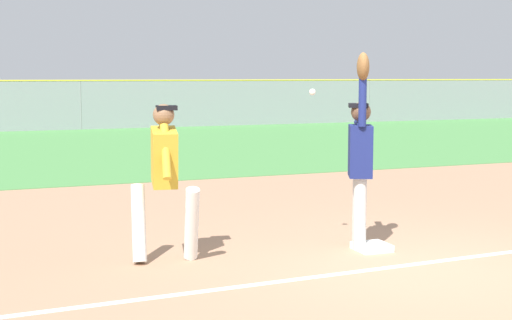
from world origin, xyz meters
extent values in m
plane|color=tan|center=(0.00, 0.00, 0.00)|extent=(69.57, 69.57, 0.00)
cube|color=#4C8C47|center=(0.00, 14.58, 0.01)|extent=(50.36, 14.76, 0.01)
cube|color=white|center=(-4.01, -0.09, 0.00)|extent=(11.99, 0.58, 0.01)
cube|color=white|center=(-0.01, 0.81, 0.04)|extent=(0.40, 0.40, 0.08)
cylinder|color=silver|center=(-0.04, 1.07, 0.42)|extent=(0.20, 0.20, 0.85)
cylinder|color=silver|center=(-0.13, 0.89, 0.42)|extent=(0.20, 0.20, 0.85)
cube|color=navy|center=(-0.09, 0.98, 1.15)|extent=(0.43, 0.51, 0.60)
sphere|color=brown|center=(-0.09, 0.98, 1.60)|extent=(0.31, 0.31, 0.23)
cube|color=black|center=(-0.12, 0.99, 1.68)|extent=(0.29, 0.28, 0.05)
cylinder|color=navy|center=(-0.19, 0.78, 1.76)|extent=(0.12, 0.12, 0.62)
cylinder|color=navy|center=(0.01, 1.17, 1.45)|extent=(0.35, 0.60, 0.09)
ellipsoid|color=brown|center=(-0.19, 0.78, 2.12)|extent=(0.25, 0.31, 0.32)
cylinder|color=white|center=(-2.11, 1.07, 0.42)|extent=(0.23, 0.45, 0.85)
cylinder|color=white|center=(-2.63, 1.33, 0.42)|extent=(0.23, 0.45, 0.85)
cube|color=gold|center=(-2.37, 1.20, 1.15)|extent=(0.35, 0.56, 0.66)
sphere|color=#8C6647|center=(-2.37, 1.20, 1.60)|extent=(0.27, 0.27, 0.23)
cube|color=black|center=(-2.34, 1.19, 1.68)|extent=(0.25, 0.24, 0.05)
cylinder|color=gold|center=(-2.33, 1.42, 1.23)|extent=(0.16, 0.41, 0.58)
cylinder|color=gold|center=(-2.42, 0.98, 1.23)|extent=(0.16, 0.41, 0.58)
sphere|color=white|center=(-0.57, 1.28, 1.83)|extent=(0.07, 0.07, 0.07)
cube|color=#93999E|center=(0.00, 21.96, 0.92)|extent=(50.36, 0.06, 1.83)
cylinder|color=yellow|center=(0.00, 21.96, 1.86)|extent=(50.36, 0.06, 0.06)
cylinder|color=gray|center=(0.00, 21.96, 0.92)|extent=(0.08, 0.08, 1.83)
cylinder|color=gray|center=(12.59, 21.96, 0.92)|extent=(0.08, 0.08, 1.83)
cube|color=#23389E|center=(-2.47, 25.28, 0.57)|extent=(4.49, 2.12, 0.55)
cube|color=#2D333D|center=(-2.47, 25.28, 1.05)|extent=(2.28, 1.85, 0.40)
cylinder|color=black|center=(-0.98, 26.16, 0.30)|extent=(0.61, 0.25, 0.60)
cylinder|color=black|center=(-1.07, 24.26, 0.30)|extent=(0.61, 0.25, 0.60)
cube|color=#B7B7BC|center=(2.76, 25.00, 0.57)|extent=(4.52, 2.19, 0.55)
cube|color=#2D333D|center=(2.76, 25.00, 1.05)|extent=(2.31, 1.89, 0.40)
cylinder|color=black|center=(4.14, 26.04, 0.30)|extent=(0.61, 0.26, 0.60)
cylinder|color=black|center=(4.27, 24.14, 0.30)|extent=(0.61, 0.26, 0.60)
cylinder|color=black|center=(1.25, 25.85, 0.30)|extent=(0.61, 0.26, 0.60)
cylinder|color=black|center=(1.37, 23.95, 0.30)|extent=(0.61, 0.26, 0.60)
cube|color=#B21E1E|center=(7.78, 25.11, 0.57)|extent=(4.44, 2.01, 0.55)
cube|color=#2D333D|center=(7.78, 25.11, 1.05)|extent=(2.24, 1.80, 0.40)
cylinder|color=black|center=(9.25, 26.02, 0.30)|extent=(0.61, 0.23, 0.60)
cylinder|color=black|center=(9.21, 24.12, 0.30)|extent=(0.61, 0.23, 0.60)
cylinder|color=black|center=(6.35, 26.09, 0.30)|extent=(0.61, 0.23, 0.60)
cylinder|color=black|center=(6.31, 24.20, 0.30)|extent=(0.61, 0.23, 0.60)
camera|label=1|loc=(-4.44, -6.45, 2.01)|focal=51.74mm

